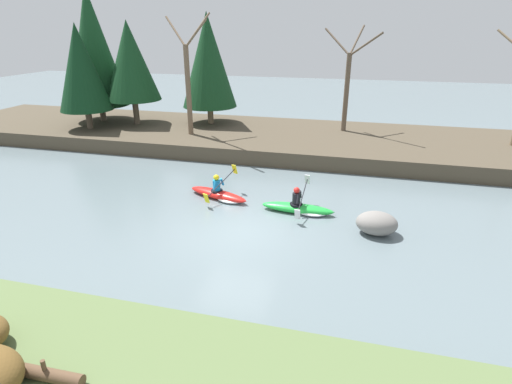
{
  "coord_description": "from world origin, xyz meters",
  "views": [
    {
      "loc": [
        3.64,
        -11.45,
        6.44
      ],
      "look_at": [
        0.15,
        2.34,
        0.55
      ],
      "focal_mm": 28.0,
      "sensor_mm": 36.0,
      "label": 1
    }
  ],
  "objects_px": {
    "kayaker_lead": "(300,208)",
    "kayaker_middle": "(220,194)",
    "driftwood_log": "(36,372)",
    "boulder_midstream": "(377,223)"
  },
  "relations": [
    {
      "from": "kayaker_lead",
      "to": "kayaker_middle",
      "type": "bearing_deg",
      "value": 173.37
    },
    {
      "from": "kayaker_middle",
      "to": "driftwood_log",
      "type": "xyz_separation_m",
      "value": [
        -0.09,
        -9.8,
        0.52
      ]
    },
    {
      "from": "kayaker_middle",
      "to": "boulder_midstream",
      "type": "xyz_separation_m",
      "value": [
        6.03,
        -1.51,
        0.19
      ]
    },
    {
      "from": "kayaker_lead",
      "to": "boulder_midstream",
      "type": "height_order",
      "value": "kayaker_lead"
    },
    {
      "from": "kayaker_lead",
      "to": "driftwood_log",
      "type": "distance_m",
      "value": 9.91
    },
    {
      "from": "boulder_midstream",
      "to": "driftwood_log",
      "type": "distance_m",
      "value": 10.32
    },
    {
      "from": "kayaker_middle",
      "to": "driftwood_log",
      "type": "relative_size",
      "value": 1.47
    },
    {
      "from": "driftwood_log",
      "to": "kayaker_middle",
      "type": "bearing_deg",
      "value": 88.02
    },
    {
      "from": "boulder_midstream",
      "to": "driftwood_log",
      "type": "height_order",
      "value": "driftwood_log"
    },
    {
      "from": "kayaker_lead",
      "to": "boulder_midstream",
      "type": "distance_m",
      "value": 2.88
    }
  ]
}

